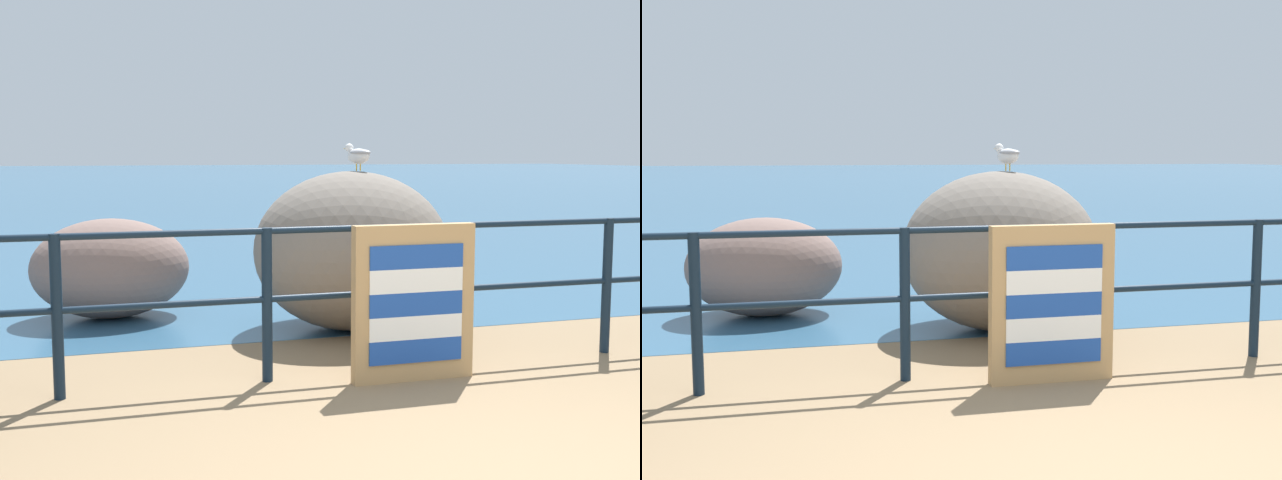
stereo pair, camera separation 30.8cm
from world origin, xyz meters
The scene contains 7 objects.
ground_plane centered at (0.00, 20.00, -0.05)m, with size 120.00×120.00×0.10m, color #846B4C.
sea_surface centered at (0.00, 48.24, 0.00)m, with size 120.00×90.00×0.01m, color #2D5675.
promenade_railing centered at (0.00, 2.17, 0.63)m, with size 9.24×0.07×1.02m.
folded_deckchair_stack centered at (0.28, 1.92, 0.52)m, with size 0.84×0.10×1.04m.
breakwater_boulder_main centered at (0.40, 3.51, 0.68)m, with size 1.68×1.55×1.35m.
breakwater_boulder_left centered at (-1.55, 4.60, 0.45)m, with size 1.42×1.10×0.91m.
seagull centered at (0.49, 3.59, 1.49)m, with size 0.21×0.34×0.23m.
Camera 1 is at (-1.84, -2.86, 1.51)m, focal length 44.82 mm.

